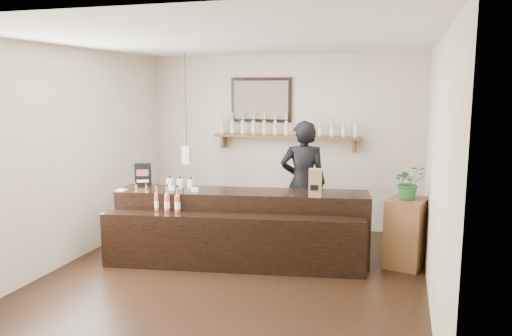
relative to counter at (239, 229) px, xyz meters
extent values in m
plane|color=black|center=(0.11, -0.58, -0.44)|extent=(5.00, 5.00, 0.00)
plane|color=beige|center=(0.11, 1.92, 0.96)|extent=(4.50, 0.00, 4.50)
plane|color=beige|center=(0.11, -3.08, 0.96)|extent=(4.50, 0.00, 4.50)
plane|color=beige|center=(-2.14, -0.58, 0.96)|extent=(0.00, 5.00, 5.00)
plane|color=beige|center=(2.36, -0.58, 0.96)|extent=(0.00, 5.00, 5.00)
plane|color=white|center=(0.11, -0.58, 2.36)|extent=(5.00, 5.00, 0.00)
cube|color=brown|center=(0.21, 1.79, 1.06)|extent=(2.40, 0.25, 0.04)
cube|color=brown|center=(-0.87, 1.82, 0.94)|extent=(0.04, 0.20, 0.20)
cube|color=brown|center=(1.29, 1.82, 0.94)|extent=(0.04, 0.20, 0.20)
cube|color=black|center=(-0.24, 1.89, 1.64)|extent=(1.02, 0.04, 0.72)
cube|color=#4D4131|center=(-0.24, 1.87, 1.64)|extent=(0.92, 0.01, 0.62)
cube|color=white|center=(-1.19, 1.02, 0.81)|extent=(0.12, 0.12, 0.28)
cylinder|color=black|center=(-1.19, 1.02, 1.66)|extent=(0.01, 0.01, 1.41)
cylinder|color=beige|center=(-0.89, 1.79, 1.19)|extent=(0.07, 0.07, 0.20)
cone|color=beige|center=(-0.89, 1.79, 1.31)|extent=(0.07, 0.07, 0.05)
cylinder|color=beige|center=(-0.89, 1.79, 1.37)|extent=(0.02, 0.02, 0.07)
cylinder|color=gold|center=(-0.89, 1.79, 1.42)|extent=(0.03, 0.03, 0.02)
cylinder|color=white|center=(-0.89, 1.79, 1.17)|extent=(0.07, 0.07, 0.09)
cylinder|color=beige|center=(-0.70, 1.79, 1.19)|extent=(0.07, 0.07, 0.20)
cone|color=beige|center=(-0.70, 1.79, 1.31)|extent=(0.07, 0.07, 0.05)
cylinder|color=beige|center=(-0.70, 1.79, 1.37)|extent=(0.02, 0.02, 0.07)
cylinder|color=gold|center=(-0.70, 1.79, 1.42)|extent=(0.03, 0.03, 0.02)
cylinder|color=white|center=(-0.70, 1.79, 1.17)|extent=(0.07, 0.07, 0.09)
cylinder|color=beige|center=(-0.52, 1.79, 1.19)|extent=(0.07, 0.07, 0.20)
cone|color=beige|center=(-0.52, 1.79, 1.31)|extent=(0.07, 0.07, 0.05)
cylinder|color=beige|center=(-0.52, 1.79, 1.37)|extent=(0.02, 0.02, 0.07)
cylinder|color=gold|center=(-0.52, 1.79, 1.42)|extent=(0.03, 0.03, 0.02)
cylinder|color=white|center=(-0.52, 1.79, 1.17)|extent=(0.07, 0.07, 0.09)
cylinder|color=beige|center=(-0.34, 1.79, 1.19)|extent=(0.07, 0.07, 0.20)
cone|color=beige|center=(-0.34, 1.79, 1.31)|extent=(0.07, 0.07, 0.05)
cylinder|color=beige|center=(-0.34, 1.79, 1.37)|extent=(0.02, 0.02, 0.07)
cylinder|color=gold|center=(-0.34, 1.79, 1.42)|extent=(0.03, 0.03, 0.02)
cylinder|color=white|center=(-0.34, 1.79, 1.17)|extent=(0.07, 0.07, 0.09)
cylinder|color=beige|center=(-0.15, 1.79, 1.19)|extent=(0.07, 0.07, 0.20)
cone|color=beige|center=(-0.15, 1.79, 1.31)|extent=(0.07, 0.07, 0.05)
cylinder|color=beige|center=(-0.15, 1.79, 1.37)|extent=(0.02, 0.02, 0.07)
cylinder|color=gold|center=(-0.15, 1.79, 1.42)|extent=(0.03, 0.03, 0.02)
cylinder|color=white|center=(-0.15, 1.79, 1.17)|extent=(0.07, 0.07, 0.09)
cylinder|color=beige|center=(0.03, 1.79, 1.19)|extent=(0.07, 0.07, 0.20)
cone|color=beige|center=(0.03, 1.79, 1.31)|extent=(0.07, 0.07, 0.05)
cylinder|color=beige|center=(0.03, 1.79, 1.37)|extent=(0.02, 0.02, 0.07)
cylinder|color=gold|center=(0.03, 1.79, 1.42)|extent=(0.03, 0.03, 0.02)
cylinder|color=white|center=(0.03, 1.79, 1.17)|extent=(0.07, 0.07, 0.09)
cylinder|color=beige|center=(0.21, 1.79, 1.19)|extent=(0.07, 0.07, 0.20)
cone|color=beige|center=(0.21, 1.79, 1.31)|extent=(0.07, 0.07, 0.05)
cylinder|color=beige|center=(0.21, 1.79, 1.37)|extent=(0.02, 0.02, 0.07)
cylinder|color=gold|center=(0.21, 1.79, 1.42)|extent=(0.03, 0.03, 0.02)
cylinder|color=white|center=(0.21, 1.79, 1.17)|extent=(0.07, 0.07, 0.09)
cylinder|color=beige|center=(0.40, 1.79, 1.19)|extent=(0.07, 0.07, 0.20)
cone|color=beige|center=(0.40, 1.79, 1.31)|extent=(0.07, 0.07, 0.05)
cylinder|color=beige|center=(0.40, 1.79, 1.37)|extent=(0.02, 0.02, 0.07)
cylinder|color=gold|center=(0.40, 1.79, 1.42)|extent=(0.03, 0.03, 0.02)
cylinder|color=white|center=(0.40, 1.79, 1.17)|extent=(0.07, 0.07, 0.09)
cylinder|color=beige|center=(0.58, 1.79, 1.19)|extent=(0.07, 0.07, 0.20)
cone|color=beige|center=(0.58, 1.79, 1.31)|extent=(0.07, 0.07, 0.05)
cylinder|color=beige|center=(0.58, 1.79, 1.37)|extent=(0.02, 0.02, 0.07)
cylinder|color=gold|center=(0.58, 1.79, 1.42)|extent=(0.03, 0.03, 0.02)
cylinder|color=white|center=(0.58, 1.79, 1.17)|extent=(0.07, 0.07, 0.09)
cylinder|color=beige|center=(0.76, 1.79, 1.19)|extent=(0.07, 0.07, 0.20)
cone|color=beige|center=(0.76, 1.79, 1.31)|extent=(0.07, 0.07, 0.05)
cylinder|color=beige|center=(0.76, 1.79, 1.37)|extent=(0.02, 0.02, 0.07)
cylinder|color=gold|center=(0.76, 1.79, 1.42)|extent=(0.03, 0.03, 0.02)
cylinder|color=white|center=(0.76, 1.79, 1.17)|extent=(0.07, 0.07, 0.09)
cylinder|color=beige|center=(0.95, 1.79, 1.19)|extent=(0.07, 0.07, 0.20)
cone|color=beige|center=(0.95, 1.79, 1.31)|extent=(0.07, 0.07, 0.05)
cylinder|color=beige|center=(0.95, 1.79, 1.37)|extent=(0.02, 0.02, 0.07)
cylinder|color=gold|center=(0.95, 1.79, 1.42)|extent=(0.03, 0.03, 0.02)
cylinder|color=white|center=(0.95, 1.79, 1.17)|extent=(0.07, 0.07, 0.09)
cylinder|color=beige|center=(1.13, 1.79, 1.19)|extent=(0.07, 0.07, 0.20)
cone|color=beige|center=(1.13, 1.79, 1.31)|extent=(0.07, 0.07, 0.05)
cylinder|color=beige|center=(1.13, 1.79, 1.37)|extent=(0.02, 0.02, 0.07)
cylinder|color=gold|center=(1.13, 1.79, 1.42)|extent=(0.03, 0.03, 0.02)
cylinder|color=white|center=(1.13, 1.79, 1.17)|extent=(0.07, 0.07, 0.09)
cylinder|color=beige|center=(1.31, 1.79, 1.19)|extent=(0.07, 0.07, 0.20)
cone|color=beige|center=(1.31, 1.79, 1.31)|extent=(0.07, 0.07, 0.05)
cylinder|color=beige|center=(1.31, 1.79, 1.37)|extent=(0.02, 0.02, 0.07)
cylinder|color=gold|center=(1.31, 1.79, 1.42)|extent=(0.03, 0.03, 0.02)
cylinder|color=white|center=(1.31, 1.79, 1.17)|extent=(0.07, 0.07, 0.09)
cube|color=black|center=(0.01, 0.12, 0.03)|extent=(3.37, 1.11, 0.93)
cube|color=black|center=(0.01, -0.32, -0.08)|extent=(3.32, 0.82, 0.70)
cube|color=white|center=(-0.92, -0.09, 0.52)|extent=(0.10, 0.04, 0.05)
cube|color=white|center=(-0.58, -0.09, 0.52)|extent=(0.10, 0.04, 0.05)
cube|color=#DBC786|center=(-1.53, -0.32, 0.33)|extent=(0.12, 0.12, 0.12)
cube|color=#DBC786|center=(-1.53, -0.32, 0.45)|extent=(0.12, 0.12, 0.12)
cube|color=beige|center=(-1.02, 0.07, 0.56)|extent=(0.08, 0.08, 0.13)
cube|color=beige|center=(-1.02, 0.03, 0.56)|extent=(0.07, 0.00, 0.06)
cylinder|color=black|center=(-1.02, 0.07, 0.63)|extent=(0.02, 0.02, 0.03)
cube|color=beige|center=(-0.86, 0.07, 0.56)|extent=(0.08, 0.08, 0.13)
cube|color=beige|center=(-0.86, 0.03, 0.56)|extent=(0.07, 0.00, 0.06)
cylinder|color=black|center=(-0.86, 0.07, 0.63)|extent=(0.02, 0.02, 0.03)
cube|color=beige|center=(-0.71, 0.07, 0.56)|extent=(0.08, 0.08, 0.13)
cube|color=beige|center=(-0.71, 0.03, 0.56)|extent=(0.07, 0.00, 0.06)
cylinder|color=black|center=(-0.71, 0.07, 0.63)|extent=(0.02, 0.02, 0.03)
cylinder|color=#B3523C|center=(-1.31, -0.32, 0.37)|extent=(0.07, 0.07, 0.20)
cone|color=#B3523C|center=(-1.31, -0.32, 0.50)|extent=(0.07, 0.07, 0.05)
cylinder|color=#B3523C|center=(-1.31, -0.32, 0.56)|extent=(0.02, 0.02, 0.07)
cylinder|color=black|center=(-1.31, -0.32, 0.60)|extent=(0.03, 0.03, 0.02)
cylinder|color=white|center=(-1.31, -0.32, 0.35)|extent=(0.07, 0.07, 0.09)
cylinder|color=#B3523C|center=(-1.16, -0.32, 0.37)|extent=(0.07, 0.07, 0.20)
cone|color=#B3523C|center=(-1.16, -0.32, 0.50)|extent=(0.07, 0.07, 0.05)
cylinder|color=#B3523C|center=(-1.16, -0.32, 0.56)|extent=(0.02, 0.02, 0.07)
cylinder|color=black|center=(-1.16, -0.32, 0.60)|extent=(0.03, 0.03, 0.02)
cylinder|color=white|center=(-1.16, -0.32, 0.35)|extent=(0.07, 0.07, 0.09)
cylinder|color=#B3523C|center=(-1.02, -0.32, 0.37)|extent=(0.07, 0.07, 0.20)
cone|color=#B3523C|center=(-1.02, -0.32, 0.50)|extent=(0.07, 0.07, 0.05)
cylinder|color=#B3523C|center=(-1.02, -0.32, 0.56)|extent=(0.02, 0.02, 0.07)
cylinder|color=black|center=(-1.02, -0.32, 0.60)|extent=(0.03, 0.03, 0.02)
cylinder|color=white|center=(-1.02, -0.32, 0.35)|extent=(0.07, 0.07, 0.09)
cylinder|color=#B3523C|center=(-0.87, -0.32, 0.37)|extent=(0.07, 0.07, 0.20)
cone|color=#B3523C|center=(-0.87, -0.32, 0.50)|extent=(0.07, 0.07, 0.05)
cylinder|color=#B3523C|center=(-0.87, -0.32, 0.56)|extent=(0.02, 0.02, 0.07)
cylinder|color=black|center=(-0.87, -0.32, 0.60)|extent=(0.03, 0.03, 0.02)
cylinder|color=white|center=(-0.87, -0.32, 0.35)|extent=(0.07, 0.07, 0.09)
cylinder|color=#B3523C|center=(-0.72, -0.32, 0.37)|extent=(0.07, 0.07, 0.20)
cone|color=#B3523C|center=(-0.72, -0.32, 0.50)|extent=(0.07, 0.07, 0.05)
cylinder|color=#B3523C|center=(-0.72, -0.32, 0.56)|extent=(0.02, 0.02, 0.07)
cylinder|color=black|center=(-0.72, -0.32, 0.60)|extent=(0.03, 0.03, 0.02)
cylinder|color=white|center=(-0.72, -0.32, 0.35)|extent=(0.07, 0.07, 0.09)
cube|color=black|center=(-1.43, 0.07, 0.65)|extent=(0.22, 0.10, 0.32)
cube|color=brown|center=(-1.43, 0.06, 0.68)|extent=(0.15, 0.06, 0.09)
cube|color=white|center=(-1.43, 0.06, 0.56)|extent=(0.15, 0.06, 0.04)
cube|color=olive|center=(0.99, 0.04, 0.67)|extent=(0.18, 0.14, 0.35)
cube|color=black|center=(0.99, -0.02, 0.62)|extent=(0.10, 0.01, 0.07)
cube|color=#1950B3|center=(1.00, 0.08, 0.52)|extent=(0.14, 0.09, 0.06)
cylinder|color=#1950B3|center=(1.00, 0.08, 0.57)|extent=(0.08, 0.05, 0.07)
cube|color=brown|center=(2.11, 0.48, 0.00)|extent=(0.58, 0.69, 0.88)
imported|color=#26602F|center=(2.11, 0.48, 0.66)|extent=(0.49, 0.47, 0.44)
imported|color=black|center=(0.66, 0.97, 0.59)|extent=(0.84, 0.64, 2.06)
camera|label=1|loc=(2.01, -6.02, 1.84)|focal=35.00mm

